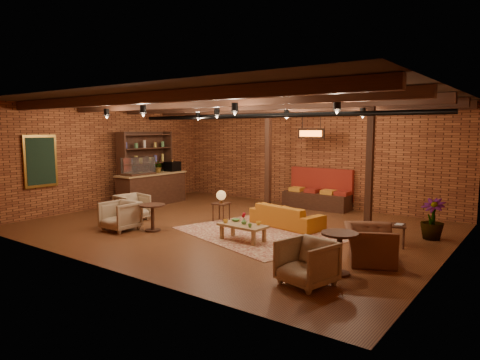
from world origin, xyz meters
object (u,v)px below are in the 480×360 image
Objects in this scene: armchair_a at (132,206)px; armchair_b at (120,214)px; armchair_right at (369,238)px; round_table_right at (340,246)px; sofa at (286,216)px; side_table_lamp at (221,198)px; coffee_table at (243,226)px; armchair_far at (307,260)px; side_table_book at (395,226)px; plant_tall at (435,178)px; round_table_left at (152,213)px.

armchair_a is 1.20m from armchair_b.
round_table_right is at bearing 145.42° from armchair_right.
armchair_b is at bearing 52.76° from sofa.
side_table_lamp is 1.06× the size of armchair_b.
armchair_far is (2.42, -1.59, 0.06)m from coffee_table.
coffee_table is 2.11× the size of side_table_book.
armchair_a is (-3.83, -1.78, 0.11)m from sofa.
side_table_book is at bearing -113.86° from plant_tall.
armchair_far reaches higher than coffee_table.
plant_tall is (3.28, 0.86, 1.11)m from sofa.
plant_tall is at bearing 66.14° from side_table_book.
side_table_book is at bearing 28.19° from coffee_table.
armchair_far reaches higher than armchair_a.
armchair_b is at bearing -150.58° from plant_tall.
side_table_book is 1.54m from plant_tall.
round_table_left reaches higher than coffee_table.
round_table_right is (6.39, -0.83, 0.10)m from armchair_a.
round_table_left is 6.60m from plant_tall.
armchair_a is 0.75× the size of armchair_right.
sofa is 1.75× the size of coffee_table.
sofa is at bearing 138.85° from armchair_far.
armchair_b is (-3.12, -2.74, 0.11)m from sofa.
armchair_right is (2.72, -1.63, 0.17)m from sofa.
coffee_table is 2.39m from round_table_left.
armchair_b is 0.76× the size of armchair_right.
coffee_table is 1.70× the size of round_table_left.
armchair_far reaches higher than round_table_right.
armchair_far is (-0.46, -3.13, -0.04)m from side_table_book.
side_table_lamp is 4.67m from armchair_right.
armchair_b is at bearing 76.04° from armchair_right.
armchair_far is (-0.39, -1.75, -0.06)m from armchair_right.
round_table_left is 5.61m from side_table_book.
armchair_right is (5.84, 1.11, 0.06)m from armchair_b.
plant_tall reaches higher than side_table_lamp.
plant_tall reaches higher than armchair_a.
round_table_left is 0.63× the size of armchair_right.
round_table_left is 4.86m from armchair_far.
armchair_far is at bearing -12.49° from round_table_left.
armchair_right is 2.73m from plant_tall.
round_table_right is at bearing -101.81° from plant_tall.
round_table_right is 0.92× the size of armchair_far.
side_table_lamp is 0.30× the size of plant_tall.
side_table_book is (4.57, 0.19, -0.20)m from side_table_lamp.
plant_tall reaches higher than armchair_b.
coffee_table is 1.40× the size of armchair_far.
armchair_right reaches higher than coffee_table.
side_table_lamp is (-1.78, -0.43, 0.35)m from sofa.
armchair_right is at bearing -102.57° from plant_tall.
sofa is at bearing 174.97° from side_table_book.
round_table_right is (-0.17, -0.98, 0.04)m from armchair_right.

